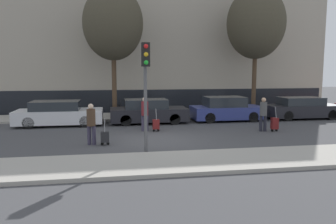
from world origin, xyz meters
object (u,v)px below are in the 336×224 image
pedestrian_left (91,122)px  parked_bicycle (124,109)px  parked_car_3 (302,108)px  bare_tree_down_street (113,24)px  parked_car_0 (59,114)px  parked_car_1 (148,112)px  trolley_left (105,137)px  pedestrian_center (145,112)px  traffic_light (146,76)px  bare_tree_near_crossing (256,23)px  trolley_center (156,124)px  pedestrian_right (263,112)px  trolley_right (275,123)px  parked_car_2 (226,109)px

pedestrian_left → parked_bicycle: size_ratio=0.93×
parked_car_3 → bare_tree_down_street: (-11.32, 1.83, 5.04)m
pedestrian_left → parked_car_3: bearing=-139.8°
parked_car_0 → parked_car_1: bearing=0.1°
trolley_left → pedestrian_center: (1.85, 2.76, 0.61)m
parked_car_3 → traffic_light: size_ratio=1.18×
pedestrian_left → bare_tree_down_street: bearing=-80.3°
pedestrian_center → parked_bicycle: 5.15m
parked_car_3 → pedestrian_center: size_ratio=2.74×
parked_car_0 → bare_tree_near_crossing: 13.23m
trolley_center → pedestrian_right: (5.12, -0.81, 0.58)m
pedestrian_right → trolley_right: (0.53, -0.15, -0.54)m
parked_car_0 → traffic_light: size_ratio=1.17×
parked_car_3 → pedestrian_right: bearing=-140.3°
trolley_right → bare_tree_near_crossing: (1.40, 5.61, 5.52)m
parked_car_3 → pedestrian_right: 5.54m
parked_car_2 → pedestrian_center: bearing=-152.9°
bare_tree_near_crossing → pedestrian_center: bearing=-149.4°
pedestrian_left → pedestrian_right: 8.17m
parked_car_1 → traffic_light: traffic_light is taller
parked_bicycle → bare_tree_down_street: size_ratio=0.23×
trolley_right → pedestrian_center: bearing=169.6°
pedestrian_right → traffic_light: (-6.03, -3.46, 1.82)m
parked_car_3 → bare_tree_near_crossing: (-2.33, 1.92, 5.28)m
parked_bicycle → traffic_light: bearing=-87.3°
pedestrian_left → bare_tree_down_street: size_ratio=0.21×
parked_car_0 → trolley_left: (2.55, -5.19, -0.30)m
traffic_light → parked_car_0: bearing=120.2°
bare_tree_near_crossing → parked_car_1: bearing=-164.2°
parked_car_0 → parked_car_3: 14.30m
pedestrian_center → parked_bicycle: size_ratio=0.94×
trolley_right → bare_tree_near_crossing: bearing=76.0°
pedestrian_right → traffic_light: bearing=45.4°
parked_car_2 → parked_car_0: bearing=-179.1°
pedestrian_left → trolley_right: 8.68m
traffic_light → bare_tree_down_street: bare_tree_down_street is taller
trolley_left → bare_tree_down_street: 8.92m
traffic_light → bare_tree_down_street: (-1.03, 8.82, 2.92)m
pedestrian_left → trolley_right: bearing=-152.8°
trolley_right → bare_tree_near_crossing: 7.99m
parked_car_0 → trolley_center: size_ratio=4.03×
parked_car_0 → trolley_center: parked_car_0 is taller
traffic_light → trolley_left: bearing=130.8°
parked_bicycle → bare_tree_near_crossing: (8.41, -0.60, 5.42)m
parked_car_0 → pedestrian_right: 10.61m
bare_tree_down_street → parked_car_1: bearing=-46.4°
parked_car_3 → parked_bicycle: parked_car_3 is taller
parked_car_0 → trolley_right: (10.57, -3.57, -0.24)m
parked_car_2 → pedestrian_left: bearing=-145.1°
parked_car_2 → trolley_right: size_ratio=3.41×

